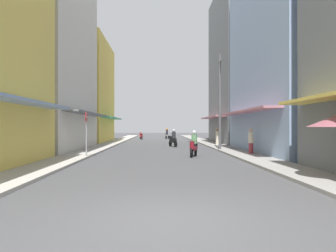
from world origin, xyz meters
The scene contains 15 objects.
ground_plane centered at (0.00, 22.16, 0.00)m, with size 115.10×115.10×0.00m, color #424244.
sidewalk_left centered at (-5.13, 22.16, 0.06)m, with size 1.89×60.32×0.12m, color #ADA89E.
sidewalk_right centered at (5.13, 22.16, 0.06)m, with size 1.89×60.32×0.12m, color gray.
building_left_mid centered at (-9.07, 17.18, 7.97)m, with size 7.05×10.91×15.96m.
building_left_far centered at (-9.07, 28.67, 5.81)m, with size 7.05×10.33×11.63m.
building_right_mid centered at (9.07, 14.03, 6.40)m, with size 7.05×11.72×12.82m.
building_right_far centered at (9.07, 25.48, 8.17)m, with size 7.05×10.43×16.36m.
motorbike_red centered at (-2.63, 35.95, 0.50)m, with size 0.64×1.78×0.96m.
motorbike_maroon centered at (1.93, 11.92, 0.70)m, with size 0.74×1.75×1.58m.
motorbike_black centered at (1.12, 20.49, 0.70)m, with size 0.78×1.73×1.58m.
motorbike_silver centered at (1.16, 37.91, 0.70)m, with size 0.78×1.73×1.58m.
pedestrian_far centered at (5.42, 22.10, 0.95)m, with size 0.44×0.44×1.69m.
pedestrian_crossing centered at (5.61, 12.56, 0.84)m, with size 0.34×0.34×1.67m.
utility_pole centered at (4.43, 16.25, 3.70)m, with size 0.20×1.20×7.24m.
street_sign_no_entry centered at (-4.33, 11.33, 1.72)m, with size 0.07×0.60×2.65m.
Camera 1 is at (-0.21, -5.66, 1.80)m, focal length 31.41 mm.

